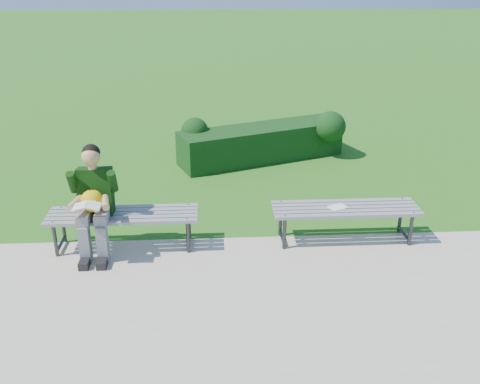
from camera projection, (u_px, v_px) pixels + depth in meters
name	position (u px, v px, depth m)	size (l,w,h in m)	color
ground	(244.00, 239.00, 6.82)	(80.00, 80.00, 0.00)	#257220
walkway	(256.00, 322.00, 5.20)	(30.00, 3.50, 0.02)	#B6A696
hedge	(264.00, 141.00, 9.52)	(3.11, 1.77, 0.85)	#10360C
bench_left	(123.00, 217.00, 6.44)	(1.80, 0.50, 0.46)	gray
bench_right	(345.00, 211.00, 6.61)	(1.80, 0.50, 0.46)	gray
seated_boy	(94.00, 198.00, 6.22)	(0.56, 0.76, 1.31)	gray
paper_sheet	(338.00, 207.00, 6.58)	(0.27, 0.24, 0.01)	white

